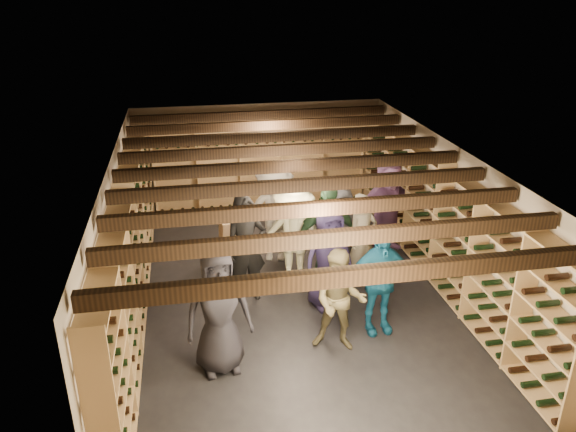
{
  "coord_description": "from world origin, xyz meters",
  "views": [
    {
      "loc": [
        -1.58,
        -8.11,
        4.96
      ],
      "look_at": [
        -0.04,
        0.2,
        1.33
      ],
      "focal_mm": 35.0,
      "sensor_mm": 36.0,
      "label": 1
    }
  ],
  "objects_px": {
    "person_3": "(294,237)",
    "person_6": "(329,258)",
    "person_1": "(246,249)",
    "person_4": "(379,281)",
    "person_9": "(275,213)",
    "person_12": "(340,230)",
    "crate_stack_right": "(293,215)",
    "crate_loose": "(342,248)",
    "person_0": "(218,311)",
    "person_10": "(327,238)",
    "crate_stack_left": "(235,241)",
    "person_11": "(387,205)",
    "person_7": "(362,240)",
    "person_2": "(340,301)"
  },
  "relations": [
    {
      "from": "person_9",
      "to": "person_11",
      "type": "xyz_separation_m",
      "value": [
        2.18,
        0.0,
        -0.01
      ]
    },
    {
      "from": "person_11",
      "to": "person_7",
      "type": "bearing_deg",
      "value": -145.76
    },
    {
      "from": "crate_stack_right",
      "to": "crate_loose",
      "type": "distance_m",
      "value": 1.58
    },
    {
      "from": "person_4",
      "to": "person_7",
      "type": "xyz_separation_m",
      "value": [
        0.2,
        1.44,
        -0.03
      ]
    },
    {
      "from": "person_3",
      "to": "person_12",
      "type": "xyz_separation_m",
      "value": [
        0.93,
        0.43,
        -0.14
      ]
    },
    {
      "from": "person_4",
      "to": "person_10",
      "type": "xyz_separation_m",
      "value": [
        -0.45,
        1.36,
        0.09
      ]
    },
    {
      "from": "crate_stack_left",
      "to": "person_11",
      "type": "relative_size",
      "value": 0.46
    },
    {
      "from": "crate_stack_right",
      "to": "person_0",
      "type": "xyz_separation_m",
      "value": [
        -1.85,
        -4.47,
        0.65
      ]
    },
    {
      "from": "crate_stack_right",
      "to": "person_2",
      "type": "height_order",
      "value": "person_2"
    },
    {
      "from": "crate_stack_left",
      "to": "person_7",
      "type": "xyz_separation_m",
      "value": [
        2.08,
        -1.16,
        0.39
      ]
    },
    {
      "from": "person_1",
      "to": "person_11",
      "type": "distance_m",
      "value": 3.16
    },
    {
      "from": "person_1",
      "to": "person_7",
      "type": "height_order",
      "value": "person_1"
    },
    {
      "from": "person_3",
      "to": "person_10",
      "type": "xyz_separation_m",
      "value": [
        0.53,
        -0.14,
        -0.0
      ]
    },
    {
      "from": "person_4",
      "to": "person_10",
      "type": "relative_size",
      "value": 0.9
    },
    {
      "from": "person_0",
      "to": "person_4",
      "type": "height_order",
      "value": "person_0"
    },
    {
      "from": "crate_stack_right",
      "to": "crate_loose",
      "type": "height_order",
      "value": "crate_stack_right"
    },
    {
      "from": "crate_loose",
      "to": "person_1",
      "type": "relative_size",
      "value": 0.28
    },
    {
      "from": "person_6",
      "to": "person_9",
      "type": "distance_m",
      "value": 1.87
    },
    {
      "from": "person_0",
      "to": "person_10",
      "type": "bearing_deg",
      "value": 36.2
    },
    {
      "from": "crate_stack_right",
      "to": "person_4",
      "type": "xyz_separation_m",
      "value": [
        0.52,
        -3.99,
        0.59
      ]
    },
    {
      "from": "person_2",
      "to": "person_12",
      "type": "distance_m",
      "value": 2.33
    },
    {
      "from": "crate_loose",
      "to": "person_3",
      "type": "relative_size",
      "value": 0.26
    },
    {
      "from": "person_9",
      "to": "person_12",
      "type": "distance_m",
      "value": 1.27
    },
    {
      "from": "person_0",
      "to": "person_2",
      "type": "bearing_deg",
      "value": -2.17
    },
    {
      "from": "crate_stack_left",
      "to": "person_4",
      "type": "relative_size",
      "value": 0.5
    },
    {
      "from": "person_10",
      "to": "person_11",
      "type": "height_order",
      "value": "person_10"
    },
    {
      "from": "person_2",
      "to": "person_10",
      "type": "bearing_deg",
      "value": 102.01
    },
    {
      "from": "person_3",
      "to": "person_4",
      "type": "relative_size",
      "value": 1.11
    },
    {
      "from": "crate_loose",
      "to": "person_7",
      "type": "relative_size",
      "value": 0.31
    },
    {
      "from": "crate_stack_left",
      "to": "person_1",
      "type": "height_order",
      "value": "person_1"
    },
    {
      "from": "crate_stack_left",
      "to": "crate_stack_right",
      "type": "xyz_separation_m",
      "value": [
        1.36,
        1.39,
        -0.17
      ]
    },
    {
      "from": "crate_stack_left",
      "to": "person_6",
      "type": "xyz_separation_m",
      "value": [
        1.33,
        -1.78,
        0.43
      ]
    },
    {
      "from": "person_1",
      "to": "person_4",
      "type": "height_order",
      "value": "person_1"
    },
    {
      "from": "person_12",
      "to": "person_2",
      "type": "bearing_deg",
      "value": -108.15
    },
    {
      "from": "person_3",
      "to": "person_6",
      "type": "distance_m",
      "value": 0.81
    },
    {
      "from": "person_0",
      "to": "person_12",
      "type": "height_order",
      "value": "person_0"
    },
    {
      "from": "crate_stack_left",
      "to": "person_11",
      "type": "distance_m",
      "value": 2.97
    },
    {
      "from": "crate_stack_right",
      "to": "person_3",
      "type": "bearing_deg",
      "value": -100.57
    },
    {
      "from": "person_1",
      "to": "person_6",
      "type": "height_order",
      "value": "person_1"
    },
    {
      "from": "crate_stack_left",
      "to": "person_3",
      "type": "height_order",
      "value": "person_3"
    },
    {
      "from": "person_3",
      "to": "person_0",
      "type": "bearing_deg",
      "value": -100.91
    },
    {
      "from": "crate_stack_right",
      "to": "person_11",
      "type": "relative_size",
      "value": 0.29
    },
    {
      "from": "crate_stack_right",
      "to": "person_10",
      "type": "xyz_separation_m",
      "value": [
        0.07,
        -2.63,
        0.69
      ]
    },
    {
      "from": "person_10",
      "to": "crate_loose",
      "type": "bearing_deg",
      "value": 54.96
    },
    {
      "from": "person_6",
      "to": "person_3",
      "type": "bearing_deg",
      "value": 110.69
    },
    {
      "from": "person_10",
      "to": "person_12",
      "type": "distance_m",
      "value": 0.71
    },
    {
      "from": "crate_stack_right",
      "to": "person_11",
      "type": "distance_m",
      "value": 2.21
    },
    {
      "from": "crate_stack_left",
      "to": "person_11",
      "type": "bearing_deg",
      "value": 0.0
    },
    {
      "from": "person_9",
      "to": "person_7",
      "type": "bearing_deg",
      "value": -26.71
    },
    {
      "from": "person_11",
      "to": "person_0",
      "type": "bearing_deg",
      "value": -157.49
    }
  ]
}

